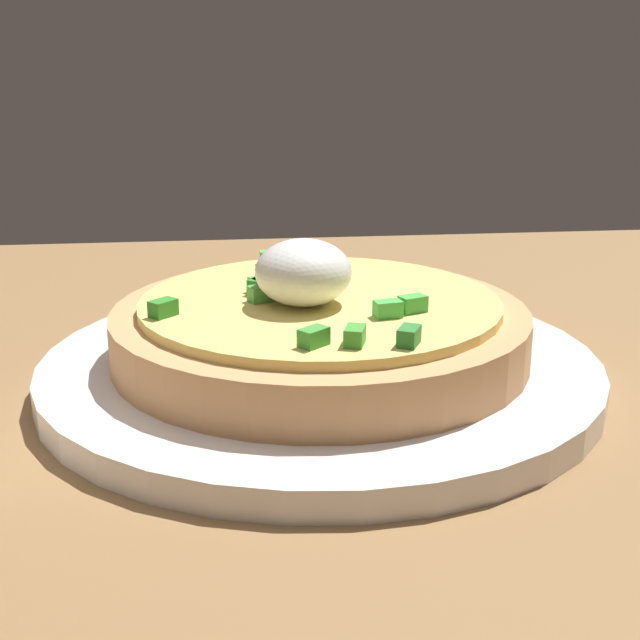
{
  "coord_description": "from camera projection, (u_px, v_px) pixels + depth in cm",
  "views": [
    {
      "loc": [
        2.83,
        39.74,
        19.91
      ],
      "look_at": [
        -2.02,
        -3.37,
        6.13
      ],
      "focal_mm": 50.24,
      "sensor_mm": 36.0,
      "label": 1
    }
  ],
  "objects": [
    {
      "name": "plate",
      "position": [
        320.0,
        370.0,
        0.46
      ],
      "size": [
        28.65,
        28.65,
        1.45
      ],
      "primitive_type": "cylinder",
      "color": "white",
      "rests_on": "dining_table"
    },
    {
      "name": "pizza",
      "position": [
        319.0,
        326.0,
        0.46
      ],
      "size": [
        21.18,
        21.18,
        6.38
      ],
      "color": "tan",
      "rests_on": "plate"
    },
    {
      "name": "dining_table",
      "position": [
        287.0,
        436.0,
        0.44
      ],
      "size": [
        108.26,
        77.02,
        2.67
      ],
      "primitive_type": "cube",
      "color": "olive",
      "rests_on": "ground"
    }
  ]
}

